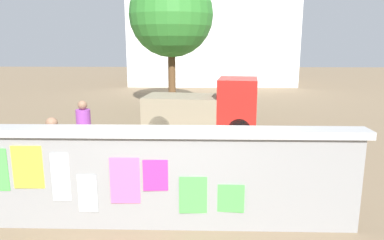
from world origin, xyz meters
name	(u,v)px	position (x,y,z in m)	size (l,w,h in m)	color
ground	(187,121)	(0.00, 8.00, 0.00)	(60.00, 60.00, 0.00)	#7A664C
poster_wall	(167,177)	(-0.01, 0.00, 0.86)	(6.27, 0.42, 1.66)	gray
auto_rickshaw_truck	(207,107)	(0.70, 6.09, 0.90)	(3.77, 1.97, 1.85)	black
motorcycle	(141,155)	(-0.84, 2.33, 0.46)	(1.90, 0.56, 0.87)	black
bicycle_near	(241,164)	(1.41, 2.08, 0.36)	(1.71, 0.44, 0.95)	black
person_walking	(54,150)	(-2.23, 0.97, 0.99)	(0.46, 0.46, 1.62)	#338CBF
person_bystander	(84,126)	(-2.29, 2.90, 0.99)	(0.38, 0.38, 1.62)	#338CBF
tree_roadside	(171,15)	(-0.78, 10.44, 4.08)	(3.59, 3.59, 5.89)	brown
building_background	(212,38)	(1.24, 20.97, 3.26)	(11.58, 5.55, 6.48)	white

